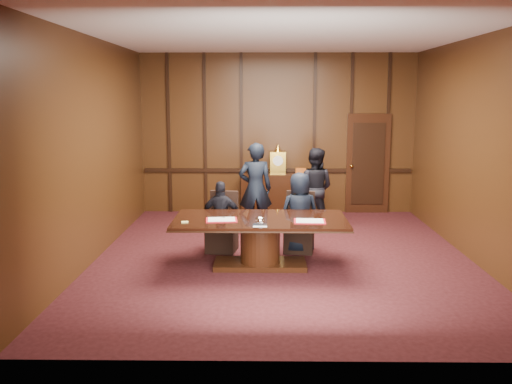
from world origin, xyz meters
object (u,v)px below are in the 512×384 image
at_px(sideboard, 278,192).
at_px(witness_left, 255,189).
at_px(signatory_right, 300,213).
at_px(conference_table, 260,234).
at_px(signatory_left, 221,217).
at_px(witness_right, 314,188).

relative_size(sideboard, witness_left, 0.93).
bearing_deg(signatory_right, conference_table, 39.53).
bearing_deg(signatory_left, signatory_right, -177.37).
bearing_deg(signatory_left, witness_right, -131.93).
bearing_deg(sideboard, witness_left, -105.26).
height_order(sideboard, witness_left, witness_left).
xyz_separation_m(witness_left, witness_right, (1.15, 0.48, -0.07)).
xyz_separation_m(conference_table, signatory_right, (0.65, 0.80, 0.16)).
xyz_separation_m(signatory_left, signatory_right, (1.30, 0.00, 0.08)).
xyz_separation_m(sideboard, witness_right, (0.69, -1.23, 0.31)).
distance_m(sideboard, signatory_left, 3.13).
bearing_deg(signatory_left, sideboard, -106.28).
distance_m(witness_left, witness_right, 1.25).
bearing_deg(signatory_left, witness_left, -111.06).
bearing_deg(conference_table, signatory_right, 50.91).
distance_m(conference_table, witness_left, 2.08).
bearing_deg(conference_table, sideboard, 84.47).
height_order(conference_table, signatory_right, signatory_right).
distance_m(conference_table, witness_right, 2.75).
height_order(signatory_right, witness_left, witness_left).
relative_size(signatory_right, witness_left, 0.78).
relative_size(conference_table, witness_left, 1.52).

